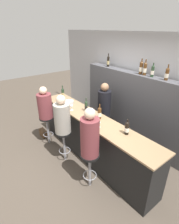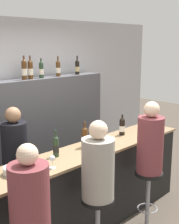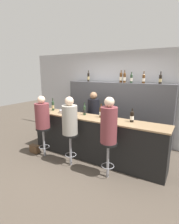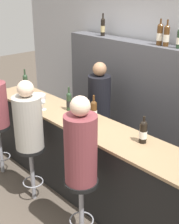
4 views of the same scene
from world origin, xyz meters
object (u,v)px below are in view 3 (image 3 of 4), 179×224
Objects in this scene: wine_glass_0 at (71,112)px; bar_stool_right at (108,151)px; guest_seated_middle at (70,118)px; wine_bottle_counter_1 at (85,110)px; wine_bottle_counter_2 at (101,112)px; wine_bottle_backbar_3 at (131,78)px; wine_glass_1 at (107,117)px; metal_bowl at (64,111)px; wine_bottle_backbar_1 at (121,77)px; bar_stool_middle at (70,141)px; guest_seated_right at (109,123)px; wine_bottle_counter_0 at (53,105)px; wine_bottle_backbar_0 at (88,77)px; wine_bottle_backbar_5 at (160,79)px; bartender at (93,121)px; wine_bottle_backbar_4 at (144,79)px; guest_seated_left at (42,115)px; bar_stool_left at (43,135)px; wine_bottle_counter_3 at (132,116)px; wine_bottle_backbar_2 at (125,78)px.

bar_stool_right is (1.16, -0.39, -0.55)m from wine_glass_0.
wine_bottle_counter_1 is at bearing 92.37° from guest_seated_middle.
wine_bottle_counter_2 is 1.09× the size of wine_bottle_backbar_3.
wine_glass_1 reaches higher than metal_bowl.
wine_bottle_backbar_1 reaches higher than wine_bottle_counter_1.
wine_glass_1 is at bearing 0.00° from wine_glass_0.
wine_bottle_backbar_1 is 1.64m from wine_glass_1.
guest_seated_right is (0.90, 0.00, 0.55)m from bar_stool_middle.
wine_bottle_counter_0 is 0.99× the size of wine_bottle_backbar_0.
wine_bottle_backbar_5 is 2.53m from metal_bowl.
bartender reaches higher than wine_glass_0.
wine_glass_0 is (-1.28, -1.42, -0.75)m from wine_bottle_backbar_4.
wine_bottle_backbar_4 reaches higher than guest_seated_right.
wine_bottle_backbar_4 is 0.40× the size of guest_seated_left.
wine_bottle_counter_1 is 0.20× the size of bartender.
guest_seated_right reaches higher than wine_bottle_counter_2.
wine_bottle_backbar_1 is at bearing 0.00° from wine_bottle_backbar_0.
wine_bottle_backbar_4 is 0.41m from wine_bottle_backbar_5.
wine_bottle_backbar_5 reaches higher than guest_seated_left.
wine_bottle_counter_3 is at bearing 17.60° from bar_stool_left.
bar_stool_left is at bearing -141.72° from wine_bottle_counter_1.
wine_bottle_backbar_0 is at bearing 109.73° from guest_seated_middle.
wine_bottle_backbar_4 is 2.50× the size of wine_glass_1.
guest_seated_right is (1.55, -1.81, -0.77)m from wine_bottle_backbar_0.
wine_bottle_counter_1 is 1.37× the size of metal_bowl.
wine_bottle_backbar_1 is at bearing 56.34° from guest_seated_left.
wine_bottle_backbar_0 is at bearing 132.83° from wine_glass_1.
wine_bottle_counter_3 is at bearing -62.06° from wine_bottle_backbar_2.
wine_bottle_counter_1 is at bearing 8.19° from metal_bowl.
wine_bottle_counter_2 is at bearing 137.53° from wine_glass_1.
bar_stool_left is at bearing -117.34° from bartender.
bar_stool_middle is (0.65, -1.81, -1.31)m from wine_bottle_backbar_0.
wine_bottle_counter_2 is at bearing 55.71° from guest_seated_middle.
guest_seated_left is (-1.23, -0.62, -0.09)m from wine_bottle_counter_2.
wine_bottle_backbar_1 is 1.52× the size of metal_bowl.
bar_stool_middle is at bearing 180.00° from bar_stool_right.
wine_bottle_counter_1 is 1.07× the size of wine_bottle_counter_3.
wine_bottle_backbar_1 is 1.09× the size of wine_bottle_backbar_4.
guest_seated_right reaches higher than guest_seated_left.
guest_seated_left is at bearing -69.64° from wine_bottle_counter_0.
guest_seated_middle reaches higher than bar_stool_middle.
bar_stool_left is at bearing -153.33° from wine_bottle_counter_2.
wine_bottle_backbar_1 is 1.41m from bartender.
wine_bottle_backbar_4 is at bearing -0.00° from wine_bottle_backbar_1.
wine_bottle_counter_1 is 0.91× the size of wine_bottle_backbar_2.
wine_bottle_backbar_0 reaches higher than metal_bowl.
bar_stool_right is (0.40, -1.81, -1.31)m from wine_bottle_backbar_2.
wine_bottle_backbar_1 reaches higher than wine_glass_1.
wine_bottle_counter_2 is at bearing 26.67° from bar_stool_left.
wine_glass_0 is at bearing 180.00° from wine_glass_1.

